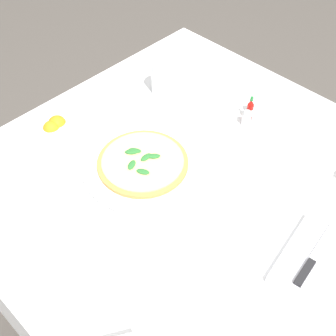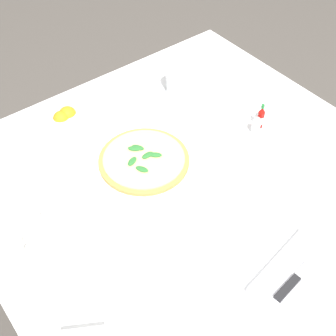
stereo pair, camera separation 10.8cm
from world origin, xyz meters
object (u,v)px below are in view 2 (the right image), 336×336
Objects in this scene: coffee_cup_center_back at (26,225)px; menu_card at (84,335)px; salt_shaker at (264,115)px; hot_sauce_bottle at (261,118)px; napkin_folded at (299,277)px; pepper_shaker at (256,126)px; citrus_bowl at (63,121)px; pizza at (144,160)px; dinner_knife at (301,273)px; water_glass_far_left at (177,80)px; pizza_plate at (144,163)px.

coffee_cup_center_back is 0.31m from menu_card.
hot_sauce_bottle is at bearing -160.35° from salt_shaker.
napkin_folded is 4.21× the size of pepper_shaker.
menu_card is (-0.28, -0.59, 0.00)m from citrus_bowl.
pizza is 1.26× the size of dinner_knife.
citrus_bowl is at bearing 169.31° from water_glass_far_left.
coffee_cup_center_back is at bearing -63.80° from menu_card.
citrus_bowl reaches higher than salt_shaker.
citrus_bowl is 0.60m from salt_shaker.
pizza_plate is 0.35m from coffee_cup_center_back.
pizza_plate is at bearing 89.23° from napkin_folded.
water_glass_far_left reaches higher than napkin_folded.
menu_card reaches higher than pepper_shaker.
napkin_folded is 1.21× the size of dinner_knife.
pizza is 1.04× the size of napkin_folded.
water_glass_far_left is 1.35× the size of menu_card.
dinner_knife is at bearing -123.87° from pepper_shaker.
pepper_shaker is at bearing -39.73° from citrus_bowl.
pizza is 0.49m from menu_card.
pepper_shaker is at bearing -160.35° from hot_sauce_bottle.
dinner_knife is (0.07, -0.49, -0.00)m from pizza.
hot_sauce_bottle is at bearing -5.64° from coffee_cup_center_back.
napkin_folded is 0.01m from dinner_knife.
hot_sauce_bottle is at bearing -37.21° from citrus_bowl.
pizza is 0.35m from coffee_cup_center_back.
menu_card is (-0.77, -0.25, 0.00)m from salt_shaker.
water_glass_far_left reaches higher than salt_shaker.
napkin_folded is at bearing -180.00° from dinner_knife.
pepper_shaker is (0.44, -0.36, -0.00)m from citrus_bowl.
dinner_knife is at bearing -169.88° from menu_card.
salt_shaker is (0.33, 0.42, 0.02)m from napkin_folded.
hot_sauce_bottle is (0.09, -0.28, -0.01)m from water_glass_far_left.
hot_sauce_bottle reaches higher than menu_card.
hot_sauce_bottle is 0.78m from menu_card.
hot_sauce_bottle is 1.05× the size of menu_card.
citrus_bowl is at bearing 95.70° from dinner_knife.
menu_card is (-0.74, -0.24, -0.00)m from hot_sauce_bottle.
salt_shaker is 0.71× the size of menu_card.
water_glass_far_left is 1.89× the size of pepper_shaker.
dinner_knife reaches higher than napkin_folded.
pepper_shaker is (0.69, -0.08, -0.01)m from coffee_cup_center_back.
salt_shaker and pepper_shaker have the same top height.
water_glass_far_left is at bearing 36.00° from pizza.
menu_card reaches higher than dinner_knife.
dinner_knife is at bearing -81.88° from pizza.
salt_shaker is at bearing -9.99° from pizza_plate.
menu_card is at bearing 150.39° from napkin_folded.
water_glass_far_left is at bearing -110.34° from menu_card.
coffee_cup_center_back is 2.31× the size of pepper_shaker.
coffee_cup_center_back is 0.66m from water_glass_far_left.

